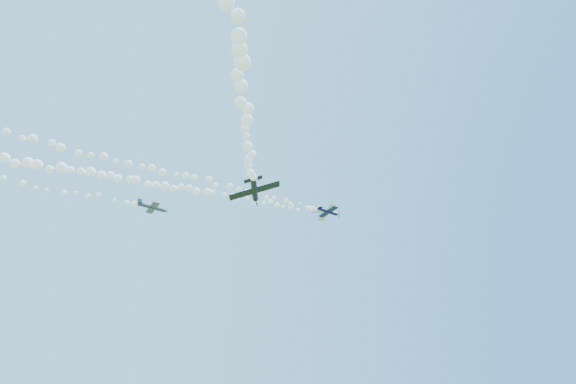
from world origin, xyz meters
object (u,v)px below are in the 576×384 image
object	(u,v)px
plane_white	(327,212)
plane_navy	(328,212)
plane_grey	(153,207)
plane_black	(254,190)

from	to	relation	value
plane_white	plane_navy	bearing A→B (deg)	-115.01
plane_white	plane_grey	xyz separation A→B (m)	(-41.75, -4.42, -6.72)
plane_white	plane_navy	distance (m)	8.25
plane_navy	plane_black	xyz separation A→B (m)	(-24.34, -25.42, -10.27)
plane_black	plane_grey	bearing A→B (deg)	46.04
plane_white	plane_black	world-z (taller)	plane_white
plane_black	plane_navy	bearing A→B (deg)	-25.21
plane_white	plane_black	size ratio (longest dim) A/B	0.94
plane_white	plane_navy	xyz separation A→B (m)	(-2.79, -7.08, -3.19)
plane_navy	plane_black	distance (m)	36.66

